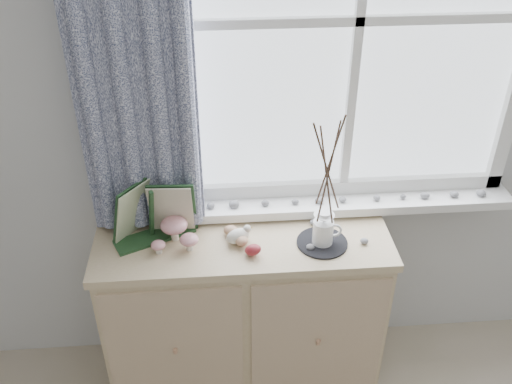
% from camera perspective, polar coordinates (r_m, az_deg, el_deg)
% --- Properties ---
extents(sideboard, '(1.20, 0.45, 0.85)m').
position_cam_1_polar(sideboard, '(2.59, -1.21, -11.97)').
color(sideboard, '#CBB48E').
rests_on(sideboard, ground).
extents(botanical_book, '(0.40, 0.28, 0.26)m').
position_cam_1_polar(botanical_book, '(2.25, -10.45, -2.35)').
color(botanical_book, '#1D3D1F').
rests_on(botanical_book, sideboard).
extents(toadstool_cluster, '(0.19, 0.16, 0.10)m').
position_cam_1_polar(toadstool_cluster, '(2.27, -8.05, -3.88)').
color(toadstool_cluster, silver).
rests_on(toadstool_cluster, sideboard).
extents(wooden_eggs, '(0.13, 0.17, 0.07)m').
position_cam_1_polar(wooden_eggs, '(2.26, -1.45, -4.84)').
color(wooden_eggs, tan).
rests_on(wooden_eggs, sideboard).
extents(songbird_figurine, '(0.15, 0.11, 0.07)m').
position_cam_1_polar(songbird_figurine, '(2.27, -1.82, -4.35)').
color(songbird_figurine, white).
rests_on(songbird_figurine, sideboard).
extents(crocheted_doily, '(0.20, 0.20, 0.01)m').
position_cam_1_polar(crocheted_doily, '(2.29, 6.62, -5.06)').
color(crocheted_doily, black).
rests_on(crocheted_doily, sideboard).
extents(twig_pitcher, '(0.23, 0.23, 0.62)m').
position_cam_1_polar(twig_pitcher, '(2.09, 7.24, 2.46)').
color(twig_pitcher, white).
rests_on(twig_pitcher, crocheted_doily).
extents(sideboard_pebbles, '(0.25, 0.19, 0.02)m').
position_cam_1_polar(sideboard_pebbles, '(2.32, 7.34, -4.45)').
color(sideboard_pebbles, gray).
rests_on(sideboard_pebbles, sideboard).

